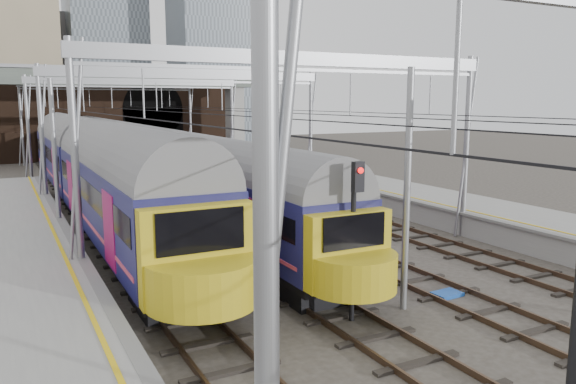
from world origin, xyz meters
TOP-DOWN VIEW (x-y plane):
  - ground at (0.00, 0.00)m, footprint 160.00×160.00m
  - platform_left at (-10.18, 2.50)m, footprint 4.32×55.00m
  - tracks at (0.00, 15.00)m, footprint 14.40×80.00m
  - overhead_line at (0.00, 21.49)m, footprint 16.80×80.00m
  - retaining_wall at (1.40, 51.93)m, footprint 28.00×2.75m
  - overbridge at (0.00, 46.00)m, footprint 28.00×3.00m
  - city_skyline at (2.73, 70.48)m, footprint 37.50×27.50m
  - train_main at (-2.00, 32.04)m, footprint 2.62×60.66m
  - train_second at (-6.00, 20.22)m, footprint 3.06×35.41m
  - signal_near_centre at (-1.87, 1.87)m, footprint 0.33×0.45m
  - equip_cover_a at (1.25, 6.24)m, footprint 0.92×0.81m
  - equip_cover_b at (-0.73, 6.76)m, footprint 0.86×0.70m
  - equip_cover_c at (1.94, 2.25)m, footprint 0.93×0.68m

SIDE VIEW (x-z plane):
  - ground at x=0.00m, z-range 0.00..0.00m
  - tracks at x=0.00m, z-range -0.09..0.13m
  - equip_cover_b at x=-0.73m, z-range 0.00..0.09m
  - equip_cover_a at x=1.25m, z-range 0.00..0.09m
  - equip_cover_c at x=1.94m, z-range 0.00..0.11m
  - platform_left at x=-10.18m, z-range -0.01..1.11m
  - train_main at x=-2.00m, z-range 0.09..4.66m
  - train_second at x=-6.00m, z-range 0.05..5.24m
  - signal_near_centre at x=-1.87m, z-range 0.62..5.10m
  - retaining_wall at x=1.40m, z-range -0.17..8.83m
  - overhead_line at x=0.00m, z-range 2.57..10.57m
  - overbridge at x=0.00m, z-range 2.64..11.89m
  - city_skyline at x=2.73m, z-range -12.91..47.09m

